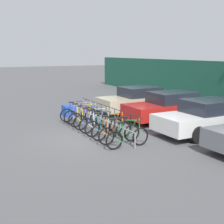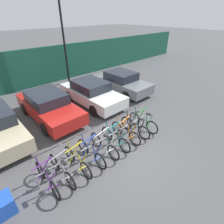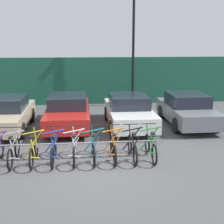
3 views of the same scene
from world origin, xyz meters
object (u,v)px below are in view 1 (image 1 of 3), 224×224
Objects in this scene: bicycle_teal at (104,126)px; bicycle_black at (119,133)px; car_red at (170,107)px; cargo_crate at (69,111)px; bicycle_purple at (77,113)px; car_beige at (138,100)px; bicycle_orange at (112,129)px; bicycle_green at (128,137)px; bicycle_yellow at (86,118)px; bicycle_white at (98,123)px; bike_rack at (101,120)px; bicycle_blue at (92,120)px; car_white at (208,117)px; bicycle_silver at (81,115)px.

bicycle_teal is 1.24m from bicycle_black.
cargo_crate is at bearing -130.29° from car_red.
bicycle_purple is 0.39× the size of car_beige.
bicycle_orange is 1.20m from bicycle_green.
cargo_crate is (-2.45, 0.07, -0.10)m from bicycle_yellow.
bicycle_purple and bicycle_teal have the same top height.
bicycle_white is 0.60m from bicycle_teal.
bicycle_white is at bearing -1.09° from cargo_crate.
bike_rack is 0.69m from bicycle_blue.
car_beige is 2.58m from car_red.
bicycle_yellow is 1.00× the size of bicycle_white.
bicycle_purple is (-2.39, -0.15, -0.12)m from bike_rack.
bicycle_teal is at bearing 176.86° from bicycle_orange.
bicycle_green is 4.89m from car_red.
bicycle_black is 6.11m from car_beige.
bike_rack is 4.33m from car_white.
bicycle_green is (2.42, 0.00, 0.00)m from bicycle_white.
bicycle_black is (3.68, 0.00, 0.00)m from bicycle_silver.
bicycle_white is at bearing -176.65° from bicycle_teal.
bicycle_purple is at bearing -140.52° from car_white.
bicycle_blue is 1.00× the size of bicycle_teal.
car_beige is at bearing 134.06° from bicycle_orange.
bicycle_silver is 3.68m from bicycle_black.
car_beige reaches higher than bicycle_silver.
bike_rack is 1.19× the size of car_red.
car_red is at bearing 70.67° from bicycle_silver.
car_red reaches higher than cargo_crate.
bicycle_black is at bearing 0.31° from bicycle_blue.
bicycle_purple is at bearing -81.71° from car_beige.
bicycle_black is (3.07, 0.00, 0.00)m from bicycle_yellow.
car_beige reaches higher than bicycle_yellow.
bicycle_white is at bearing -103.08° from bike_rack.
bicycle_orange is at bearing -3.09° from bicycle_white.
bicycle_purple and bicycle_orange have the same top height.
bicycle_orange is at bearing 2.77° from bicycle_purple.
bicycle_white is at bearing 177.24° from bicycle_black.
car_white reaches higher than bicycle_green.
bicycle_blue is 1.23m from bicycle_teal.
cargo_crate is at bearing -147.86° from car_white.
car_red is 6.41× the size of cargo_crate.
car_beige reaches higher than cargo_crate.
car_white is (5.21, 0.01, 0.00)m from car_beige.
bike_rack is 3.11× the size of bicycle_purple.
bicycle_yellow is at bearing -102.55° from car_red.
bicycle_orange is at bearing -68.74° from car_red.
bicycle_silver is 1.00× the size of bicycle_white.
bicycle_teal is 4.20m from car_white.
bicycle_silver is 1.00× the size of bicycle_black.
bicycle_orange is at bearing -0.82° from cargo_crate.
bicycle_purple is 0.51m from bicycle_silver.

